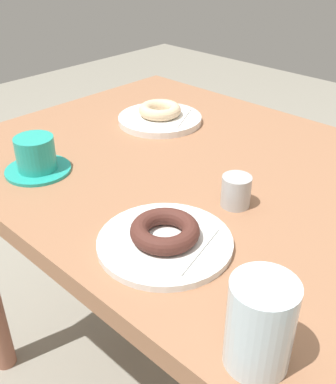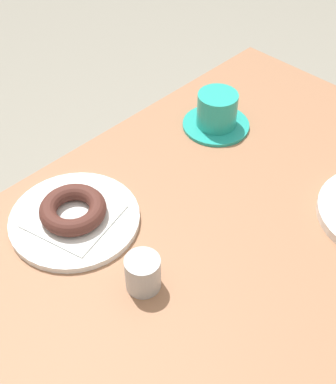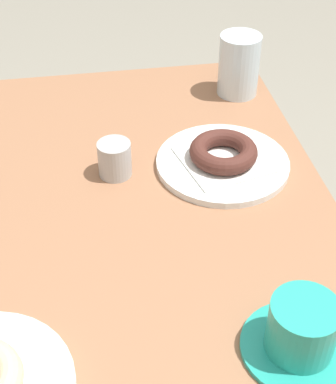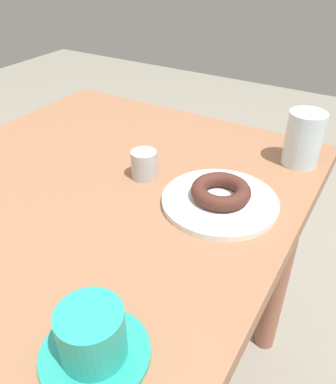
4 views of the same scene
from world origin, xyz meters
name	(u,v)px [view 1 (image 1 of 4)]	position (x,y,z in m)	size (l,w,h in m)	color
ground_plane	(187,384)	(0.00, 0.00, 0.00)	(6.00, 6.00, 0.00)	gray
table	(193,209)	(0.00, 0.00, 0.62)	(1.01, 0.78, 0.73)	#9B6949
plate_sugar_ring	(160,119)	(0.21, -0.11, 0.74)	(0.21, 0.21, 0.02)	white
napkin_sugar_ring	(160,116)	(0.21, -0.11, 0.75)	(0.13, 0.13, 0.00)	white
donut_sugar_ring	(160,110)	(0.21, -0.11, 0.76)	(0.11, 0.11, 0.03)	beige
plate_chocolate_ring	(165,242)	(-0.15, 0.24, 0.74)	(0.22, 0.22, 0.01)	white
napkin_chocolate_ring	(165,239)	(-0.15, 0.24, 0.74)	(0.13, 0.13, 0.00)	white
donut_chocolate_ring	(165,231)	(-0.15, 0.24, 0.76)	(0.11, 0.11, 0.03)	#4E2720
water_glass	(260,324)	(-0.38, 0.33, 0.79)	(0.08, 0.08, 0.12)	silver
coffee_cup	(36,156)	(0.21, 0.25, 0.76)	(0.13, 0.13, 0.08)	teal
sugar_jar	(236,191)	(-0.16, 0.07, 0.76)	(0.05, 0.05, 0.06)	#B1B2B3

